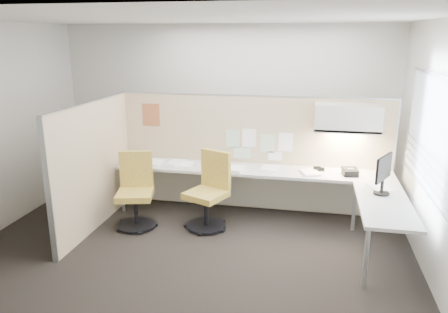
% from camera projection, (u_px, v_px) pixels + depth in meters
% --- Properties ---
extents(floor, '(5.50, 4.50, 0.01)m').
position_uv_depth(floor, '(190.00, 251.00, 5.50)').
color(floor, black).
rests_on(floor, ground).
extents(ceiling, '(5.50, 4.50, 0.01)m').
position_uv_depth(ceiling, '(185.00, 17.00, 4.75)').
color(ceiling, white).
rests_on(ceiling, wall_back).
extents(wall_back, '(5.50, 0.02, 2.80)m').
position_uv_depth(wall_back, '(226.00, 111.00, 7.25)').
color(wall_back, beige).
rests_on(wall_back, ground).
extents(wall_front, '(5.50, 0.02, 2.80)m').
position_uv_depth(wall_front, '(97.00, 218.00, 3.00)').
color(wall_front, beige).
rests_on(wall_front, ground).
extents(wall_right, '(0.02, 4.50, 2.80)m').
position_uv_depth(wall_right, '(439.00, 155.00, 4.59)').
color(wall_right, beige).
rests_on(wall_right, ground).
extents(window_pane, '(0.01, 2.80, 1.30)m').
position_uv_depth(window_pane, '(438.00, 141.00, 4.56)').
color(window_pane, '#9FAAB9').
rests_on(window_pane, wall_right).
extents(partition_back, '(4.10, 0.06, 1.75)m').
position_uv_depth(partition_back, '(252.00, 153.00, 6.67)').
color(partition_back, '#CCB18D').
rests_on(partition_back, floor).
extents(partition_left, '(0.06, 2.20, 1.75)m').
position_uv_depth(partition_left, '(94.00, 166.00, 6.03)').
color(partition_left, '#CCB18D').
rests_on(partition_left, floor).
extents(desk, '(4.00, 2.07, 0.73)m').
position_uv_depth(desk, '(274.00, 182.00, 6.22)').
color(desk, beige).
rests_on(desk, floor).
extents(overhead_bin, '(0.90, 0.36, 0.38)m').
position_uv_depth(overhead_bin, '(348.00, 118.00, 6.04)').
color(overhead_bin, beige).
rests_on(overhead_bin, partition_back).
extents(task_light_strip, '(0.60, 0.06, 0.02)m').
position_uv_depth(task_light_strip, '(347.00, 133.00, 6.10)').
color(task_light_strip, '#FFEABF').
rests_on(task_light_strip, overhead_bin).
extents(pinned_papers, '(1.01, 0.00, 0.47)m').
position_uv_depth(pinned_papers, '(257.00, 144.00, 6.58)').
color(pinned_papers, '#8CBF8C').
rests_on(pinned_papers, partition_back).
extents(poster, '(0.28, 0.00, 0.35)m').
position_uv_depth(poster, '(151.00, 115.00, 6.80)').
color(poster, orange).
rests_on(poster, partition_back).
extents(chair_left, '(0.58, 0.60, 1.03)m').
position_uv_depth(chair_left, '(136.00, 193.00, 6.12)').
color(chair_left, black).
rests_on(chair_left, floor).
extents(chair_right, '(0.65, 0.66, 1.06)m').
position_uv_depth(chair_right, '(209.00, 193.00, 6.08)').
color(chair_right, black).
rests_on(chair_right, floor).
extents(monitor, '(0.24, 0.43, 0.49)m').
position_uv_depth(monitor, '(383.00, 172.00, 5.28)').
color(monitor, black).
rests_on(monitor, desk).
extents(phone, '(0.24, 0.23, 0.12)m').
position_uv_depth(phone, '(350.00, 172.00, 6.07)').
color(phone, black).
rests_on(phone, desk).
extents(stapler, '(0.15, 0.09, 0.05)m').
position_uv_depth(stapler, '(319.00, 169.00, 6.27)').
color(stapler, black).
rests_on(stapler, desk).
extents(tape_dispenser, '(0.11, 0.07, 0.06)m').
position_uv_depth(tape_dispenser, '(317.00, 169.00, 6.30)').
color(tape_dispenser, black).
rests_on(tape_dispenser, desk).
extents(coat_hook, '(0.18, 0.44, 1.34)m').
position_uv_depth(coat_hook, '(63.00, 136.00, 5.37)').
color(coat_hook, silver).
rests_on(coat_hook, partition_left).
extents(paper_stack_0, '(0.26, 0.32, 0.02)m').
position_uv_depth(paper_stack_0, '(155.00, 162.00, 6.67)').
color(paper_stack_0, white).
rests_on(paper_stack_0, desk).
extents(paper_stack_1, '(0.24, 0.31, 0.02)m').
position_uv_depth(paper_stack_1, '(184.00, 165.00, 6.56)').
color(paper_stack_1, white).
rests_on(paper_stack_1, desk).
extents(paper_stack_2, '(0.26, 0.32, 0.04)m').
position_uv_depth(paper_stack_2, '(235.00, 169.00, 6.31)').
color(paper_stack_2, white).
rests_on(paper_stack_2, desk).
extents(paper_stack_3, '(0.25, 0.32, 0.02)m').
position_uv_depth(paper_stack_3, '(270.00, 168.00, 6.40)').
color(paper_stack_3, white).
rests_on(paper_stack_3, desk).
extents(paper_stack_4, '(0.31, 0.36, 0.03)m').
position_uv_depth(paper_stack_4, '(310.00, 173.00, 6.16)').
color(paper_stack_4, white).
rests_on(paper_stack_4, desk).
extents(paper_stack_5, '(0.31, 0.36, 0.02)m').
position_uv_depth(paper_stack_5, '(380.00, 188.00, 5.56)').
color(paper_stack_5, white).
rests_on(paper_stack_5, desk).
extents(paper_stack_6, '(0.23, 0.30, 0.03)m').
position_uv_depth(paper_stack_6, '(177.00, 163.00, 6.63)').
color(paper_stack_6, white).
rests_on(paper_stack_6, desk).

